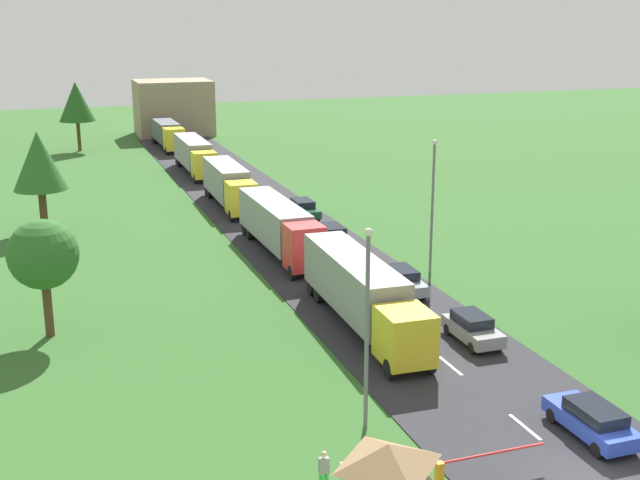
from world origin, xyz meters
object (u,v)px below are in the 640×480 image
(car_third, at_px, (403,280))
(car_fourth, at_px, (333,235))
(person_lead, at_px, (324,471))
(lamppost_lead, at_px, (367,320))
(car_fifth, at_px, (303,208))
(tree_pine, at_px, (43,255))
(person_second, at_px, (352,474))
(truck_fourth, at_px, (194,154))
(car_second, at_px, (473,328))
(truck_second, at_px, (279,225))
(tree_elm, at_px, (39,161))
(barrier_gate, at_px, (458,467))
(truck_third, at_px, (229,184))
(car_lead, at_px, (592,420))
(truck_fifth, at_px, (167,133))
(tree_oak, at_px, (76,102))
(distant_building, at_px, (174,108))
(lamppost_second, at_px, (433,200))
(truck_lead, at_px, (361,291))

(car_third, relative_size, car_fourth, 0.98)
(car_fourth, distance_m, person_lead, 33.69)
(car_fourth, distance_m, lamppost_lead, 28.88)
(car_fifth, distance_m, tree_pine, 30.43)
(person_second, distance_m, lamppost_lead, 6.66)
(truck_fourth, height_order, car_second, truck_fourth)
(truck_second, bearing_deg, tree_elm, 141.95)
(barrier_gate, xyz_separation_m, person_lead, (-5.00, 1.07, 0.22))
(tree_pine, distance_m, tree_elm, 23.96)
(car_third, relative_size, tree_pine, 0.67)
(truck_second, relative_size, truck_third, 1.11)
(tree_pine, bearing_deg, car_fifth, 44.19)
(car_lead, height_order, person_lead, person_lead)
(car_third, relative_size, lamppost_lead, 0.50)
(truck_third, height_order, truck_fifth, truck_third)
(truck_second, height_order, person_lead, truck_second)
(car_second, bearing_deg, car_third, 90.76)
(truck_third, distance_m, lamppost_lead, 43.09)
(car_third, bearing_deg, car_fifth, 89.27)
(truck_fifth, distance_m, car_fifth, 42.91)
(person_lead, bearing_deg, car_fourth, 69.26)
(car_lead, height_order, tree_elm, tree_elm)
(car_second, relative_size, car_fifth, 0.90)
(tree_oak, bearing_deg, truck_fifth, -7.93)
(truck_second, xyz_separation_m, tree_pine, (-16.53, -11.24, 2.45))
(truck_second, relative_size, person_lead, 7.93)
(distant_building, bearing_deg, car_lead, -89.26)
(car_third, xyz_separation_m, distant_building, (-1.58, 76.28, 3.05))
(truck_third, xyz_separation_m, barrier_gate, (-2.45, -48.09, -1.49))
(tree_pine, xyz_separation_m, tree_elm, (0.31, 23.94, 1.11))
(truck_second, height_order, lamppost_second, lamppost_second)
(car_lead, bearing_deg, lamppost_lead, 154.70)
(truck_fourth, relative_size, person_lead, 7.56)
(lamppost_second, xyz_separation_m, tree_pine, (-25.01, -3.36, -0.44))
(truck_fifth, bearing_deg, lamppost_second, -82.21)
(car_lead, bearing_deg, truck_third, 95.47)
(lamppost_lead, relative_size, tree_oak, 1.00)
(car_lead, distance_m, car_fourth, 31.33)
(truck_third, distance_m, barrier_gate, 48.18)
(car_lead, relative_size, person_second, 2.74)
(car_fourth, bearing_deg, truck_fifth, 94.72)
(car_second, xyz_separation_m, tree_pine, (-21.50, 8.66, 3.77))
(lamppost_lead, distance_m, lamppost_second, 22.54)
(car_fifth, relative_size, person_second, 2.76)
(car_fourth, height_order, distant_building, distant_building)
(lamppost_lead, bearing_deg, tree_oak, 94.88)
(person_lead, xyz_separation_m, distant_building, (10.70, 95.88, 3.02))
(truck_fourth, height_order, car_fourth, truck_fourth)
(truck_lead, xyz_separation_m, truck_second, (-0.13, 15.82, -0.01))
(car_lead, bearing_deg, barrier_gate, -169.84)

